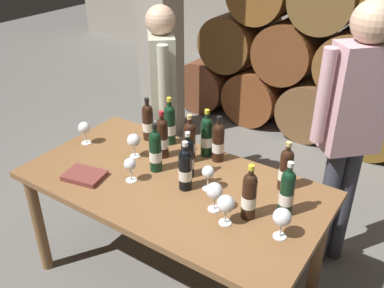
# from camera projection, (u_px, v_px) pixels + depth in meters

# --- Properties ---
(ground_plane) EXTENTS (14.00, 14.00, 0.00)m
(ground_plane) POSITION_uv_depth(u_px,v_px,m) (175.00, 278.00, 2.76)
(ground_plane) COLOR #66635E
(barrel_stack) EXTENTS (3.12, 0.90, 1.69)m
(barrel_stack) POSITION_uv_depth(u_px,v_px,m) (325.00, 60.00, 4.26)
(barrel_stack) COLOR brown
(barrel_stack) RESTS_ON ground_plane
(stone_pillar) EXTENTS (0.32, 0.32, 2.60)m
(stone_pillar) POSITION_uv_depth(u_px,v_px,m) (160.00, 7.00, 3.90)
(stone_pillar) COLOR gray
(stone_pillar) RESTS_ON ground_plane
(dining_table) EXTENTS (1.70, 0.90, 0.76)m
(dining_table) POSITION_uv_depth(u_px,v_px,m) (173.00, 195.00, 2.43)
(dining_table) COLOR brown
(dining_table) RESTS_ON ground_plane
(wine_bottle_0) EXTENTS (0.07, 0.07, 0.30)m
(wine_bottle_0) POSITION_uv_depth(u_px,v_px,m) (162.00, 137.00, 2.56)
(wine_bottle_0) COLOR black
(wine_bottle_0) RESTS_ON dining_table
(wine_bottle_1) EXTENTS (0.07, 0.07, 0.31)m
(wine_bottle_1) POSITION_uv_depth(u_px,v_px,m) (206.00, 136.00, 2.58)
(wine_bottle_1) COLOR black
(wine_bottle_1) RESTS_ON dining_table
(wine_bottle_2) EXTENTS (0.07, 0.07, 0.29)m
(wine_bottle_2) POSITION_uv_depth(u_px,v_px,m) (286.00, 169.00, 2.27)
(wine_bottle_2) COLOR black
(wine_bottle_2) RESTS_ON dining_table
(wine_bottle_3) EXTENTS (0.07, 0.07, 0.30)m
(wine_bottle_3) POSITION_uv_depth(u_px,v_px,m) (249.00, 195.00, 2.05)
(wine_bottle_3) COLOR black
(wine_bottle_3) RESTS_ON dining_table
(wine_bottle_4) EXTENTS (0.07, 0.07, 0.28)m
(wine_bottle_4) POSITION_uv_depth(u_px,v_px,m) (188.00, 157.00, 2.38)
(wine_bottle_4) COLOR black
(wine_bottle_4) RESTS_ON dining_table
(wine_bottle_5) EXTENTS (0.07, 0.07, 0.29)m
(wine_bottle_5) POSITION_uv_depth(u_px,v_px,m) (148.00, 122.00, 2.76)
(wine_bottle_5) COLOR black
(wine_bottle_5) RESTS_ON dining_table
(wine_bottle_6) EXTENTS (0.07, 0.07, 0.29)m
(wine_bottle_6) POSITION_uv_depth(u_px,v_px,m) (185.00, 169.00, 2.27)
(wine_bottle_6) COLOR black
(wine_bottle_6) RESTS_ON dining_table
(wine_bottle_7) EXTENTS (0.07, 0.07, 0.30)m
(wine_bottle_7) POSITION_uv_depth(u_px,v_px,m) (287.00, 192.00, 2.07)
(wine_bottle_7) COLOR black
(wine_bottle_7) RESTS_ON dining_table
(wine_bottle_8) EXTENTS (0.07, 0.07, 0.30)m
(wine_bottle_8) POSITION_uv_depth(u_px,v_px,m) (155.00, 150.00, 2.43)
(wine_bottle_8) COLOR black
(wine_bottle_8) RESTS_ON dining_table
(wine_bottle_9) EXTENTS (0.07, 0.07, 0.31)m
(wine_bottle_9) POSITION_uv_depth(u_px,v_px,m) (189.00, 141.00, 2.51)
(wine_bottle_9) COLOR black
(wine_bottle_9) RESTS_ON dining_table
(wine_bottle_10) EXTENTS (0.07, 0.07, 0.29)m
(wine_bottle_10) POSITION_uv_depth(u_px,v_px,m) (218.00, 142.00, 2.52)
(wine_bottle_10) COLOR black
(wine_bottle_10) RESTS_ON dining_table
(wine_bottle_11) EXTENTS (0.07, 0.07, 0.32)m
(wine_bottle_11) POSITION_uv_depth(u_px,v_px,m) (170.00, 124.00, 2.70)
(wine_bottle_11) COLOR black
(wine_bottle_11) RESTS_ON dining_table
(wine_glass_0) EXTENTS (0.09, 0.09, 0.16)m
(wine_glass_0) POSITION_uv_depth(u_px,v_px,m) (226.00, 204.00, 2.02)
(wine_glass_0) COLOR white
(wine_glass_0) RESTS_ON dining_table
(wine_glass_1) EXTENTS (0.07, 0.07, 0.14)m
(wine_glass_1) POSITION_uv_depth(u_px,v_px,m) (208.00, 173.00, 2.27)
(wine_glass_1) COLOR white
(wine_glass_1) RESTS_ON dining_table
(wine_glass_2) EXTENTS (0.08, 0.08, 0.15)m
(wine_glass_2) POSITION_uv_depth(u_px,v_px,m) (84.00, 128.00, 2.71)
(wine_glass_2) COLOR white
(wine_glass_2) RESTS_ON dining_table
(wine_glass_3) EXTENTS (0.09, 0.09, 0.16)m
(wine_glass_3) POSITION_uv_depth(u_px,v_px,m) (214.00, 191.00, 2.11)
(wine_glass_3) COLOR white
(wine_glass_3) RESTS_ON dining_table
(wine_glass_4) EXTENTS (0.07, 0.07, 0.15)m
(wine_glass_4) POSITION_uv_depth(u_px,v_px,m) (130.00, 165.00, 2.34)
(wine_glass_4) COLOR white
(wine_glass_4) RESTS_ON dining_table
(wine_glass_5) EXTENTS (0.09, 0.09, 0.16)m
(wine_glass_5) POSITION_uv_depth(u_px,v_px,m) (282.00, 218.00, 1.93)
(wine_glass_5) COLOR white
(wine_glass_5) RESTS_ON dining_table
(wine_glass_6) EXTENTS (0.08, 0.08, 0.16)m
(wine_glass_6) POSITION_uv_depth(u_px,v_px,m) (134.00, 141.00, 2.57)
(wine_glass_6) COLOR white
(wine_glass_6) RESTS_ON dining_table
(tasting_notebook) EXTENTS (0.25, 0.20, 0.03)m
(tasting_notebook) POSITION_uv_depth(u_px,v_px,m) (85.00, 176.00, 2.41)
(tasting_notebook) COLOR brown
(tasting_notebook) RESTS_ON dining_table
(sommelier_presenting) EXTENTS (0.37, 0.37, 1.72)m
(sommelier_presenting) POSITION_uv_depth(u_px,v_px,m) (353.00, 120.00, 2.42)
(sommelier_presenting) COLOR #383842
(sommelier_presenting) RESTS_ON ground_plane
(taster_seated_left) EXTENTS (0.35, 0.40, 1.54)m
(taster_seated_left) POSITION_uv_depth(u_px,v_px,m) (163.00, 91.00, 3.12)
(taster_seated_left) COLOR #383842
(taster_seated_left) RESTS_ON ground_plane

